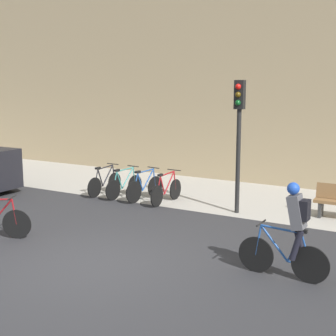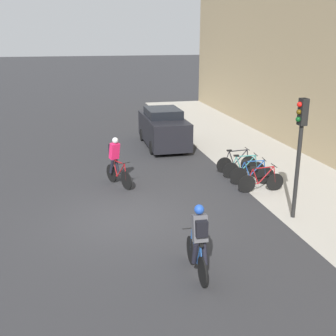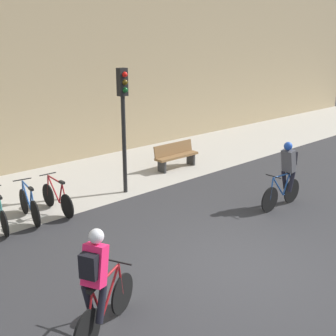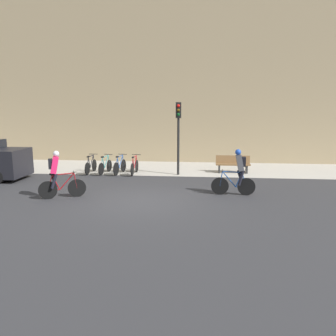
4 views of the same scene
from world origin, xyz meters
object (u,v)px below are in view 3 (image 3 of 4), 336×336
at_px(parked_bike_2, 29,205).
at_px(cyclist_pink, 98,282).
at_px(cyclist_grey, 286,172).
at_px(parked_bike_3, 57,198).
at_px(bench, 176,155).
at_px(traffic_light_pole, 123,108).

bearing_deg(parked_bike_2, cyclist_pink, -103.36).
bearing_deg(cyclist_grey, parked_bike_2, 145.83).
distance_m(cyclist_grey, parked_bike_3, 6.07).
bearing_deg(bench, traffic_light_pole, -164.26).
distance_m(parked_bike_3, traffic_light_pole, 3.06).
xyz_separation_m(cyclist_pink, bench, (6.93, 5.65, -0.47)).
bearing_deg(cyclist_pink, bench, 39.19).
distance_m(cyclist_grey, bench, 4.58).
distance_m(cyclist_pink, parked_bike_2, 5.01).
bearing_deg(traffic_light_pole, bench, 15.74).
distance_m(cyclist_grey, parked_bike_2, 6.69).
bearing_deg(cyclist_grey, bench, 86.64).
height_order(traffic_light_pole, bench, traffic_light_pole).
height_order(cyclist_pink, cyclist_grey, cyclist_grey).
xyz_separation_m(parked_bike_3, traffic_light_pole, (2.23, 0.02, 2.10)).
distance_m(cyclist_pink, bench, 8.96).
bearing_deg(traffic_light_pole, cyclist_pink, -130.40).
height_order(parked_bike_3, traffic_light_pole, traffic_light_pole).
height_order(cyclist_grey, bench, cyclist_grey).
relative_size(cyclist_grey, parked_bike_3, 1.05).
xyz_separation_m(cyclist_pink, cyclist_grey, (6.67, 1.11, 0.00)).
relative_size(cyclist_pink, parked_bike_2, 1.09).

